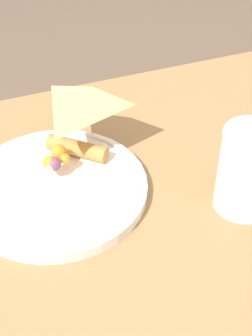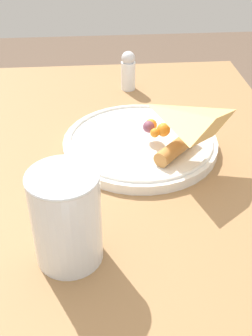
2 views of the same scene
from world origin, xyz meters
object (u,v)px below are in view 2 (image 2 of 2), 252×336
object	(u,v)px
milk_glass	(67,220)
salt_shaker	(128,71)
plate_pizza	(142,142)
dining_table	(103,278)

from	to	relation	value
milk_glass	salt_shaker	xyz separation A→B (m)	(-0.46, 0.11, -0.02)
plate_pizza	milk_glass	bearing A→B (deg)	-26.23
salt_shaker	plate_pizza	bearing A→B (deg)	0.72
milk_glass	salt_shaker	bearing A→B (deg)	166.68
dining_table	milk_glass	size ratio (longest dim) A/B	9.06
plate_pizza	milk_glass	xyz separation A→B (m)	(0.23, -0.11, 0.04)
dining_table	salt_shaker	xyz separation A→B (m)	(-0.40, 0.07, 0.16)
milk_glass	salt_shaker	size ratio (longest dim) A/B	1.47
dining_table	plate_pizza	size ratio (longest dim) A/B	4.26
plate_pizza	milk_glass	distance (m)	0.26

